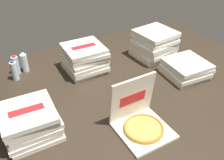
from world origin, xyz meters
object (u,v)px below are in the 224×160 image
object	(u,v)px
open_pizza_box	(140,121)
pizza_stack_center_near	(186,69)
pizza_stack_left_far	(154,44)
water_bottle_1	(25,63)
pizza_stack_right_near	(30,122)
water_bottle_2	(16,65)
pizza_stack_right_far	(85,58)
water_bottle_0	(14,71)

from	to	relation	value
open_pizza_box	pizza_stack_center_near	world-z (taller)	open_pizza_box
pizza_stack_left_far	water_bottle_1	distance (m)	1.35
pizza_stack_right_near	water_bottle_2	xyz separation A→B (m)	(0.09, 0.87, -0.02)
pizza_stack_left_far	pizza_stack_right_far	bearing A→B (deg)	171.10
pizza_stack_left_far	pizza_stack_right_far	world-z (taller)	pizza_stack_left_far
open_pizza_box	pizza_stack_right_far	bearing A→B (deg)	90.38
open_pizza_box	water_bottle_0	size ratio (longest dim) A/B	1.93
pizza_stack_left_far	water_bottle_0	bearing A→B (deg)	168.17
open_pizza_box	water_bottle_0	bearing A→B (deg)	120.23
water_bottle_0	pizza_stack_right_far	bearing A→B (deg)	-15.21
open_pizza_box	pizza_stack_right_far	size ratio (longest dim) A/B	0.95
pizza_stack_right_near	water_bottle_1	xyz separation A→B (m)	(0.18, 0.87, -0.02)
open_pizza_box	pizza_stack_left_far	distance (m)	1.12
water_bottle_0	water_bottle_1	world-z (taller)	same
pizza_stack_left_far	pizza_stack_center_near	xyz separation A→B (m)	(0.04, -0.46, -0.07)
water_bottle_2	pizza_stack_center_near	bearing A→B (deg)	-30.97
pizza_stack_right_near	water_bottle_1	world-z (taller)	pizza_stack_right_near
pizza_stack_center_near	pizza_stack_right_far	world-z (taller)	pizza_stack_right_far
pizza_stack_right_far	water_bottle_2	size ratio (longest dim) A/B	2.03
pizza_stack_left_far	pizza_stack_center_near	bearing A→B (deg)	-84.86
water_bottle_0	water_bottle_2	xyz separation A→B (m)	(0.03, 0.10, 0.00)
pizza_stack_center_near	water_bottle_1	size ratio (longest dim) A/B	2.10
water_bottle_2	pizza_stack_right_near	bearing A→B (deg)	-96.14
pizza_stack_right_far	pizza_stack_right_near	xyz separation A→B (m)	(-0.71, -0.60, -0.02)
open_pizza_box	water_bottle_1	world-z (taller)	open_pizza_box
pizza_stack_center_near	pizza_stack_right_near	distance (m)	1.51
open_pizza_box	pizza_stack_left_far	xyz separation A→B (m)	(0.76, 0.83, 0.08)
pizza_stack_left_far	water_bottle_0	world-z (taller)	pizza_stack_left_far
pizza_stack_left_far	water_bottle_1	bearing A→B (deg)	162.90
pizza_stack_right_far	pizza_stack_center_near	bearing A→B (deg)	-35.67
pizza_stack_center_near	pizza_stack_right_near	xyz separation A→B (m)	(-1.51, -0.02, 0.04)
pizza_stack_left_far	pizza_stack_right_far	size ratio (longest dim) A/B	1.06
pizza_stack_center_near	water_bottle_0	world-z (taller)	water_bottle_0
pizza_stack_left_far	pizza_stack_right_near	size ratio (longest dim) A/B	1.09
open_pizza_box	water_bottle_2	bearing A→B (deg)	116.93
pizza_stack_right_far	water_bottle_0	xyz separation A→B (m)	(-0.65, 0.18, -0.04)
pizza_stack_left_far	pizza_stack_right_far	xyz separation A→B (m)	(-0.76, 0.12, -0.02)
pizza_stack_right_near	water_bottle_2	size ratio (longest dim) A/B	1.97
pizza_stack_right_near	water_bottle_1	size ratio (longest dim) A/B	1.97
pizza_stack_center_near	water_bottle_2	distance (m)	1.65
pizza_stack_left_far	pizza_stack_right_near	world-z (taller)	pizza_stack_left_far
water_bottle_0	water_bottle_1	distance (m)	0.16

